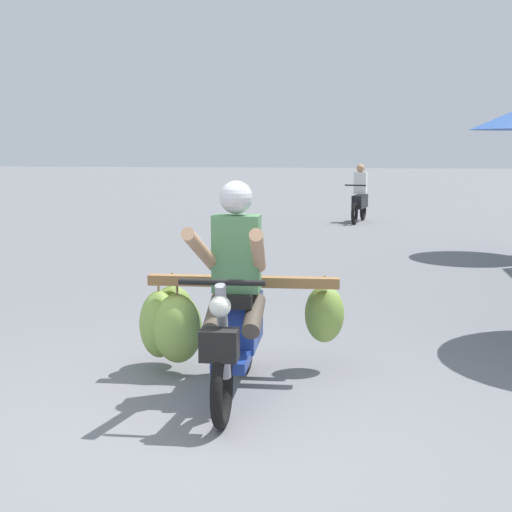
{
  "coord_description": "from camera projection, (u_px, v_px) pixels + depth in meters",
  "views": [
    {
      "loc": [
        0.98,
        -4.43,
        1.82
      ],
      "look_at": [
        0.03,
        1.75,
        0.9
      ],
      "focal_mm": 52.27,
      "sensor_mm": 36.0,
      "label": 1
    }
  ],
  "objects": [
    {
      "name": "motorbike_distant_ahead_left",
      "position": [
        360.0,
        199.0,
        18.01
      ],
      "size": [
        0.55,
        1.61,
        1.4
      ],
      "color": "black",
      "rests_on": "ground"
    },
    {
      "name": "motorbike_main_loaded",
      "position": [
        219.0,
        313.0,
        5.73
      ],
      "size": [
        1.67,
        1.79,
        1.58
      ],
      "color": "black",
      "rests_on": "ground"
    },
    {
      "name": "ground_plane",
      "position": [
        210.0,
        435.0,
        4.74
      ],
      "size": [
        120.0,
        120.0,
        0.0
      ],
      "primitive_type": "plane",
      "color": "slate"
    }
  ]
}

